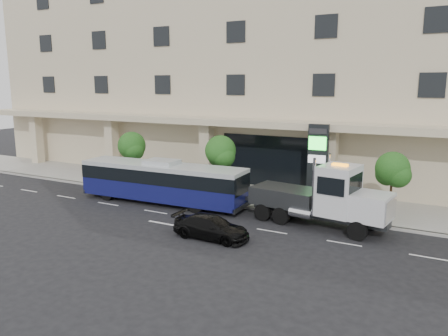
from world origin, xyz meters
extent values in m
plane|color=black|center=(0.00, 0.00, 0.00)|extent=(120.00, 120.00, 0.00)
cube|color=gray|center=(0.00, 5.00, 0.07)|extent=(120.00, 6.00, 0.15)
cube|color=gray|center=(0.00, 2.00, 0.07)|extent=(120.00, 0.30, 0.15)
cube|color=#C5B493|center=(0.00, 15.50, 10.00)|extent=(60.00, 15.00, 20.00)
cube|color=#C5B493|center=(0.00, 6.80, 5.20)|extent=(60.00, 2.80, 0.50)
cube|color=black|center=(0.00, 7.97, 2.15)|extent=(8.00, 0.12, 4.00)
cube|color=#C5B493|center=(-25.00, 6.80, 2.60)|extent=(0.90, 0.90, 4.90)
cube|color=#C5B493|center=(-15.00, 6.80, 2.60)|extent=(0.90, 0.90, 4.90)
cube|color=#C5B493|center=(-5.00, 6.80, 2.60)|extent=(0.90, 0.90, 4.90)
cube|color=#C5B493|center=(5.00, 6.80, 2.60)|extent=(0.90, 0.90, 4.90)
cylinder|color=#422B19|center=(-10.00, 3.60, 1.55)|extent=(0.14, 0.14, 2.80)
sphere|color=#113C13|center=(-10.00, 3.60, 3.27)|extent=(2.20, 2.20, 2.20)
sphere|color=#113C13|center=(-9.65, 3.40, 2.95)|extent=(1.65, 1.65, 1.65)
sphere|color=#113C13|center=(-10.30, 3.80, 2.87)|extent=(1.54, 1.54, 1.54)
cylinder|color=#422B19|center=(-2.00, 3.60, 1.62)|extent=(0.14, 0.14, 2.94)
sphere|color=#113C13|center=(-2.00, 3.60, 3.43)|extent=(2.20, 2.20, 2.20)
sphere|color=#113C13|center=(-1.65, 3.40, 3.09)|extent=(1.65, 1.65, 1.65)
sphere|color=#113C13|center=(-2.30, 3.80, 3.01)|extent=(1.54, 1.54, 1.54)
cylinder|color=#422B19|center=(9.50, 3.60, 1.51)|extent=(0.14, 0.14, 2.73)
sphere|color=#113C13|center=(9.50, 3.60, 3.19)|extent=(2.00, 2.00, 2.00)
sphere|color=#113C13|center=(9.85, 3.40, 2.88)|extent=(1.50, 1.50, 1.50)
sphere|color=#113C13|center=(9.20, 3.80, 2.80)|extent=(1.40, 1.40, 1.40)
cylinder|color=black|center=(-8.75, -0.75, 0.50)|extent=(1.00, 0.34, 0.99)
cylinder|color=black|center=(-8.84, 1.33, 0.50)|extent=(1.00, 0.34, 0.99)
cylinder|color=black|center=(-1.61, -0.45, 0.50)|extent=(1.00, 0.34, 0.99)
cylinder|color=black|center=(-1.70, 1.64, 0.50)|extent=(1.00, 0.34, 0.99)
cube|color=#11144E|center=(-4.83, 0.46, 0.94)|extent=(12.00, 2.98, 1.19)
cube|color=black|center=(-4.83, 0.46, 1.99)|extent=(12.01, 3.02, 0.89)
cube|color=#B8BEC2|center=(-4.83, 0.46, 2.58)|extent=(12.00, 2.98, 0.30)
cube|color=#B8BEC2|center=(-4.83, 0.46, 2.88)|extent=(2.25, 1.68, 0.30)
cube|color=#2D3033|center=(-10.73, 0.21, 0.45)|extent=(0.25, 2.49, 0.30)
cube|color=#2D3033|center=(1.07, 0.71, 0.45)|extent=(0.25, 2.49, 0.30)
cube|color=#2D3033|center=(5.97, 0.62, 0.76)|extent=(8.08, 2.05, 0.38)
cube|color=silver|center=(9.01, 0.19, 1.65)|extent=(2.17, 2.41, 1.42)
cube|color=silver|center=(9.95, 0.06, 1.65)|extent=(0.34, 1.88, 1.13)
cube|color=silver|center=(7.14, 0.45, 2.31)|extent=(2.20, 2.60, 2.74)
cube|color=black|center=(8.03, 0.33, 2.74)|extent=(0.39, 2.07, 1.13)
cylinder|color=silver|center=(5.97, -0.43, 2.55)|extent=(0.19, 0.19, 3.21)
cylinder|color=silver|center=(6.25, 1.63, 2.55)|extent=(0.19, 0.19, 3.21)
cube|color=#2D3033|center=(3.96, 0.90, 1.46)|extent=(4.24, 2.79, 1.04)
cube|color=#2D3033|center=(1.71, 1.21, 0.90)|extent=(1.53, 0.47, 0.21)
cube|color=#2D3033|center=(1.15, 1.29, 0.52)|extent=(0.47, 1.72, 0.17)
cube|color=orange|center=(7.14, 0.45, 3.73)|extent=(0.89, 0.45, 0.13)
cylinder|color=black|center=(8.50, -0.74, 0.52)|extent=(1.07, 0.44, 1.04)
cylinder|color=black|center=(8.77, 1.23, 0.52)|extent=(1.07, 0.44, 1.04)
cylinder|color=black|center=(4.01, -0.11, 0.52)|extent=(1.07, 0.44, 1.04)
cylinder|color=black|center=(4.28, 1.85, 0.52)|extent=(1.07, 0.44, 1.04)
cylinder|color=black|center=(2.79, 0.06, 0.52)|extent=(1.07, 0.44, 1.04)
cylinder|color=black|center=(3.07, 2.02, 0.52)|extent=(1.07, 0.44, 1.04)
imported|color=black|center=(1.55, -4.02, 0.61)|extent=(4.24, 1.76, 1.22)
cube|color=black|center=(4.59, 5.14, 2.81)|extent=(1.36, 0.56, 5.31)
cube|color=#25E034|center=(4.59, 4.89, 4.22)|extent=(1.15, 0.16, 0.89)
cube|color=silver|center=(4.59, 4.89, 3.16)|extent=(1.15, 0.16, 0.53)
cube|color=#262628|center=(4.59, 4.89, 5.02)|extent=(1.15, 0.16, 0.35)
camera|label=1|loc=(12.51, -23.25, 8.10)|focal=35.00mm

